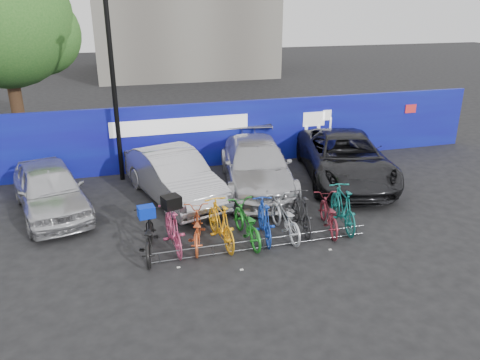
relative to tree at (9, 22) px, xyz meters
name	(u,v)px	position (x,y,z in m)	size (l,w,h in m)	color
ground	(256,238)	(6.77, -10.06, -5.07)	(100.00, 100.00, 0.00)	black
hoarding	(208,135)	(6.78, -4.06, -3.86)	(22.00, 0.18, 2.40)	#110988
tree	(9,22)	(0.00, 0.00, 0.00)	(5.40, 5.20, 7.80)	#382314
lamppost	(114,85)	(3.57, -4.66, -1.80)	(0.25, 0.50, 6.11)	black
bike_rack	(264,243)	(6.77, -10.66, -4.91)	(5.60, 0.03, 0.30)	#595B60
car_0	(50,189)	(1.48, -6.90, -4.33)	(1.75, 4.36, 1.48)	silver
car_1	(174,176)	(5.09, -6.84, -4.30)	(1.63, 4.66, 1.54)	#A9A9AD
car_2	(256,165)	(7.86, -6.60, -4.30)	(2.17, 5.33, 1.55)	#B8B8BD
car_3	(345,158)	(11.01, -6.77, -4.27)	(2.65, 5.75, 1.60)	black
bike_0	(148,236)	(3.98, -10.16, -4.56)	(0.68, 1.94, 1.02)	black
bike_1	(173,228)	(4.61, -10.01, -4.51)	(0.53, 1.86, 1.12)	#C0416A
bike_2	(196,228)	(5.20, -10.00, -4.59)	(0.63, 1.81, 0.95)	#D35628
bike_3	(221,223)	(5.81, -10.09, -4.49)	(0.55, 1.94, 1.17)	#FDA916
bike_4	(246,223)	(6.48, -10.12, -4.56)	(0.67, 1.92, 1.01)	#1A7F20
bike_5	(264,220)	(6.97, -10.12, -4.53)	(0.50, 1.78, 1.07)	#163CB0
bike_6	(285,218)	(7.54, -10.10, -4.57)	(0.67, 1.91, 1.00)	#B5B9BD
bike_7	(302,212)	(8.10, -9.94, -4.53)	(0.50, 1.79, 1.07)	black
bike_8	(328,214)	(8.79, -10.14, -4.60)	(0.63, 1.80, 0.95)	maroon
bike_9	(343,207)	(9.24, -10.07, -4.48)	(0.55, 1.96, 1.18)	#136B65
cargo_crate	(146,212)	(3.98, -10.16, -3.91)	(0.39, 0.30, 0.28)	#0625B6
cargo_topcase	(171,202)	(4.61, -10.01, -3.80)	(0.42, 0.37, 0.31)	black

